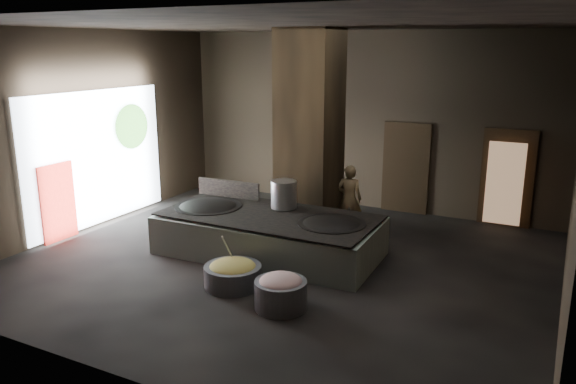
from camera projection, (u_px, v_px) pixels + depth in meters
The scene contains 27 objects.
floor at pixel (281, 263), 11.12m from camera, with size 10.00×9.00×0.10m, color black.
ceiling at pixel (281, 21), 9.96m from camera, with size 10.00×9.00×0.10m, color black.
back_wall at pixel (364, 121), 14.45m from camera, with size 10.00×0.10×4.50m, color black.
front_wall at pixel (101, 210), 6.62m from camera, with size 10.00×0.10×4.50m, color black.
left_wall at pixel (85, 131), 12.77m from camera, with size 0.10×9.00×4.50m, color black.
pillar at pixel (309, 134), 12.31m from camera, with size 1.20×1.20×4.50m, color black.
hearth_platform at pixel (269, 236), 11.41m from camera, with size 4.42×2.11×0.77m, color #B5C6B2.
platform_cap at pixel (269, 215), 11.31m from camera, with size 4.32×2.08×0.03m, color black.
wok_left at pixel (208, 210), 11.92m from camera, with size 1.39×1.39×0.38m, color black.
wok_left_rim at pixel (208, 207), 11.90m from camera, with size 1.42×1.42×0.05m, color black.
wok_right at pixel (332, 227), 10.77m from camera, with size 1.30×1.30×0.37m, color black.
wok_right_rim at pixel (332, 224), 10.75m from camera, with size 1.33×1.33×0.05m, color black.
stock_pot at pixel (284, 194), 11.68m from camera, with size 0.54×0.54×0.58m, color #B0B4B8.
splash_guard at pixel (228, 189), 12.54m from camera, with size 1.54×0.06×0.38m, color black.
cook at pixel (349, 199), 12.65m from camera, with size 0.57×0.37×1.56m, color olive.
veg_basin at pixel (233, 276), 9.91m from camera, with size 1.02×1.02×0.38m, color slate.
veg_fill at pixel (233, 267), 9.87m from camera, with size 0.84×0.84×0.26m, color #829C4B.
ladle at pixel (230, 252), 10.02m from camera, with size 0.03×0.03×0.80m, color #B0B4B8.
meat_basin at pixel (281, 294), 9.06m from camera, with size 0.85×0.85×0.47m, color slate.
meat_fill at pixel (281, 282), 9.00m from camera, with size 0.71×0.71×0.27m, color #B9706F.
doorway_near at pixel (406, 170), 14.13m from camera, with size 1.18×0.08×2.38m, color black.
doorway_near_glow at pixel (397, 170), 14.29m from camera, with size 0.74×0.04×1.76m, color #8C6647.
doorway_far at pixel (507, 180), 13.07m from camera, with size 1.18×0.08×2.38m, color black.
doorway_far_glow at pixel (504, 184), 12.91m from camera, with size 0.81×0.04×1.93m, color #8C6647.
left_opening at pixel (98, 158), 13.06m from camera, with size 0.04×4.20×3.10m, color white.
pavilion_sliver at pixel (58, 202), 12.10m from camera, with size 0.05×0.90×1.70m, color maroon.
tree_silhouette at pixel (132, 126), 13.81m from camera, with size 0.28×1.10×1.10m, color #194714.
Camera 1 is at (4.87, -9.19, 4.13)m, focal length 35.00 mm.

